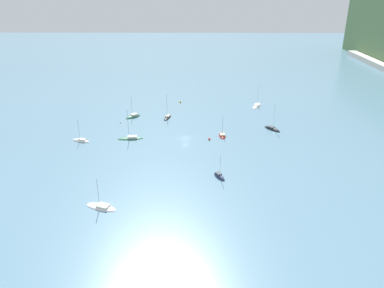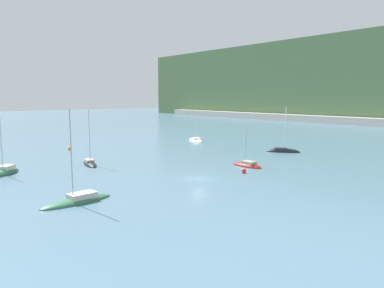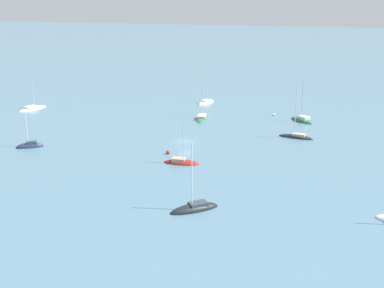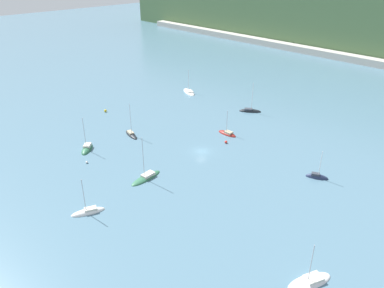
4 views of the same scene
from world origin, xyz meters
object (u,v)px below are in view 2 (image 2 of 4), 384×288
sailboat_4 (196,141)px  sailboat_0 (5,173)px  sailboat_6 (77,201)px  mooring_buoy_0 (244,171)px  sailboat_1 (247,166)px  mooring_buoy_2 (69,148)px  sailboat_8 (283,152)px  sailboat_7 (90,164)px

sailboat_4 → sailboat_0: bearing=128.5°
sailboat_6 → mooring_buoy_0: (0.68, 27.60, 0.26)m
sailboat_0 → sailboat_1: (19.93, 35.00, -0.03)m
sailboat_6 → mooring_buoy_2: size_ratio=13.20×
sailboat_8 → mooring_buoy_2: 48.95m
sailboat_4 → sailboat_6: sailboat_6 is taller
sailboat_7 → mooring_buoy_0: size_ratio=13.83×
sailboat_0 → mooring_buoy_0: 38.37m
sailboat_6 → sailboat_8: 52.27m
sailboat_4 → mooring_buoy_2: 34.45m
sailboat_4 → sailboat_7: size_ratio=0.92×
sailboat_1 → sailboat_6: bearing=93.7°
sailboat_7 → sailboat_8: 41.89m
sailboat_6 → mooring_buoy_2: (-43.23, 15.78, 0.31)m
sailboat_0 → sailboat_7: (0.82, 14.03, -0.00)m
sailboat_0 → sailboat_4: sailboat_0 is taller
sailboat_6 → sailboat_7: size_ratio=1.09×
sailboat_4 → mooring_buoy_0: size_ratio=12.69×
sailboat_6 → sailboat_8: (-9.64, 51.37, -0.04)m
sailboat_4 → sailboat_7: sailboat_7 is taller
mooring_buoy_2 → sailboat_0: bearing=-42.2°
sailboat_0 → sailboat_4: (-15.26, 52.49, -0.05)m
sailboat_6 → sailboat_4: bearing=-148.8°
sailboat_1 → sailboat_7: 28.37m
sailboat_1 → mooring_buoy_0: sailboat_1 is taller
mooring_buoy_0 → sailboat_7: bearing=-144.6°
sailboat_8 → mooring_buoy_2: size_ratio=12.54×
sailboat_0 → sailboat_4: 54.67m
sailboat_4 → sailboat_7: 41.69m
sailboat_6 → sailboat_7: bearing=-123.5°
sailboat_0 → sailboat_1: sailboat_0 is taller
sailboat_6 → sailboat_7: sailboat_6 is taller
sailboat_0 → sailboat_7: sailboat_7 is taller
mooring_buoy_0 → mooring_buoy_2: (-43.91, -11.82, 0.05)m
sailboat_6 → sailboat_1: bearing=179.1°
sailboat_0 → sailboat_6: bearing=51.7°
sailboat_6 → mooring_buoy_2: 46.02m
sailboat_1 → mooring_buoy_0: size_ratio=10.44×
sailboat_6 → mooring_buoy_2: sailboat_6 is taller
sailboat_4 → mooring_buoy_0: bearing=172.5°
sailboat_4 → mooring_buoy_0: (38.88, -22.25, 0.32)m
sailboat_1 → sailboat_6: sailboat_6 is taller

